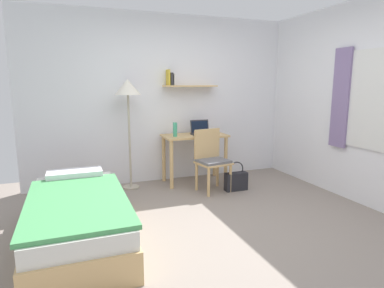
{
  "coord_description": "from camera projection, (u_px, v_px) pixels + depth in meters",
  "views": [
    {
      "loc": [
        -1.49,
        -3.01,
        1.55
      ],
      "look_at": [
        -0.16,
        0.51,
        0.85
      ],
      "focal_mm": 30.66,
      "sensor_mm": 36.0,
      "label": 1
    }
  ],
  "objects": [
    {
      "name": "wall_back",
      "position": [
        168.0,
        99.0,
        5.2
      ],
      "size": [
        4.4,
        0.27,
        2.6
      ],
      "color": "white",
      "rests_on": "ground_plane"
    },
    {
      "name": "wall_right",
      "position": [
        372.0,
        104.0,
        4.04
      ],
      "size": [
        0.1,
        4.4,
        2.6
      ],
      "color": "white",
      "rests_on": "ground_plane"
    },
    {
      "name": "standing_lamp",
      "position": [
        128.0,
        94.0,
        4.68
      ],
      "size": [
        0.37,
        0.37,
        1.61
      ],
      "color": "#B2A893",
      "rests_on": "ground_plane"
    },
    {
      "name": "book_stack",
      "position": [
        211.0,
        132.0,
        5.22
      ],
      "size": [
        0.2,
        0.24,
        0.05
      ],
      "color": "#4CA856",
      "rests_on": "desk"
    },
    {
      "name": "handbag",
      "position": [
        236.0,
        181.0,
        4.8
      ],
      "size": [
        0.34,
        0.13,
        0.43
      ],
      "color": "#232328",
      "rests_on": "ground_plane"
    },
    {
      "name": "bed",
      "position": [
        78.0,
        218.0,
        3.23
      ],
      "size": [
        0.9,
        1.9,
        0.54
      ],
      "color": "tan",
      "rests_on": "ground_plane"
    },
    {
      "name": "water_bottle",
      "position": [
        175.0,
        130.0,
        4.91
      ],
      "size": [
        0.06,
        0.06,
        0.21
      ],
      "primitive_type": "cylinder",
      "color": "#42A87F",
      "rests_on": "desk"
    },
    {
      "name": "desk",
      "position": [
        195.0,
        145.0,
        5.14
      ],
      "size": [
        0.99,
        0.51,
        0.76
      ],
      "color": "tan",
      "rests_on": "ground_plane"
    },
    {
      "name": "ground_plane",
      "position": [
        222.0,
        228.0,
        3.57
      ],
      "size": [
        5.28,
        5.28,
        0.0
      ],
      "primitive_type": "plane",
      "color": "gray"
    },
    {
      "name": "laptop",
      "position": [
        201.0,
        131.0,
        5.14
      ],
      "size": [
        0.31,
        0.23,
        0.22
      ],
      "color": "#2D2D33",
      "rests_on": "desk"
    },
    {
      "name": "desk_chair",
      "position": [
        211.0,
        158.0,
        4.75
      ],
      "size": [
        0.5,
        0.46,
        0.89
      ],
      "color": "tan",
      "rests_on": "ground_plane"
    }
  ]
}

